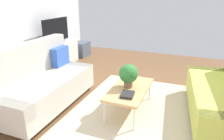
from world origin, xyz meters
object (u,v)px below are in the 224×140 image
at_px(storage_trunk, 81,49).
at_px(bottle_0, 52,41).
at_px(couch_beige, 43,83).
at_px(tv_console, 58,54).
at_px(coffee_table, 130,90).
at_px(table_book_0, 127,95).
at_px(tv, 56,31).
at_px(potted_plant, 128,74).
at_px(vase_0, 40,45).
at_px(vase_1, 44,44).

height_order(storage_trunk, bottle_0, bottle_0).
relative_size(couch_beige, bottle_0, 9.42).
distance_m(tv_console, storage_trunk, 1.11).
bearing_deg(storage_trunk, couch_beige, -161.47).
bearing_deg(coffee_table, couch_beige, 105.27).
xyz_separation_m(storage_trunk, table_book_0, (-2.92, -2.49, 0.22)).
height_order(tv, potted_plant, tv).
bearing_deg(storage_trunk, vase_0, 174.90).
bearing_deg(vase_1, tv, -9.18).
distance_m(vase_1, bottle_0, 0.21).
bearing_deg(coffee_table, table_book_0, -169.15).
height_order(couch_beige, tv, tv).
xyz_separation_m(tv_console, potted_plant, (-1.52, -2.50, 0.32)).
height_order(couch_beige, coffee_table, couch_beige).
height_order(tv_console, table_book_0, tv_console).
relative_size(tv_console, storage_trunk, 2.69).
bearing_deg(tv, coffee_table, -121.59).
bearing_deg(tv_console, coffee_table, -121.39).
xyz_separation_m(potted_plant, bottle_0, (1.27, 2.46, 0.10)).
xyz_separation_m(table_book_0, bottle_0, (1.58, 2.55, 0.30)).
xyz_separation_m(tv_console, tv, (0.00, -0.02, 0.63)).
distance_m(potted_plant, vase_1, 2.77).
distance_m(storage_trunk, table_book_0, 3.85).
height_order(coffee_table, vase_0, vase_0).
bearing_deg(bottle_0, vase_0, 164.85).
xyz_separation_m(tv_console, vase_1, (-0.43, 0.05, 0.38)).
xyz_separation_m(coffee_table, vase_1, (1.12, 2.59, 0.31)).
bearing_deg(table_book_0, potted_plant, 16.36).
xyz_separation_m(tv, vase_0, (-0.58, 0.07, -0.24)).
distance_m(tv_console, vase_1, 0.58).
xyz_separation_m(coffee_table, tv_console, (1.55, 2.54, -0.07)).
bearing_deg(tv_console, potted_plant, -121.27).
xyz_separation_m(coffee_table, bottle_0, (1.30, 2.50, 0.35)).
bearing_deg(table_book_0, tv_console, 54.85).
bearing_deg(tv, table_book_0, -125.36).
xyz_separation_m(coffee_table, tv, (1.55, 2.52, 0.56)).
relative_size(vase_0, vase_1, 1.08).
bearing_deg(storage_trunk, bottle_0, 177.45).
bearing_deg(couch_beige, bottle_0, -148.50).
relative_size(couch_beige, vase_1, 15.28).
relative_size(table_book_0, bottle_0, 1.18).
height_order(tv_console, tv, tv).
relative_size(tv_console, vase_1, 11.17).
height_order(tv, vase_1, tv).
bearing_deg(bottle_0, coffee_table, -117.50).
distance_m(tv_console, bottle_0, 0.49).
relative_size(potted_plant, vase_0, 2.87).
height_order(couch_beige, tv_console, couch_beige).
height_order(couch_beige, table_book_0, couch_beige).
height_order(tv, bottle_0, tv).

